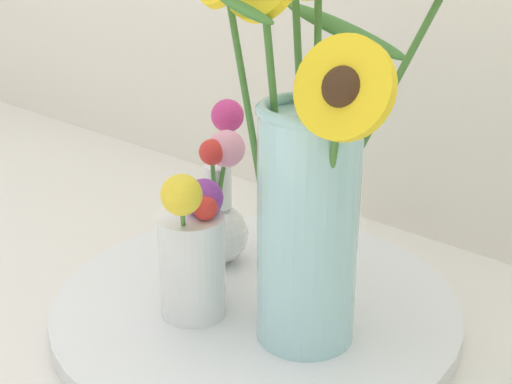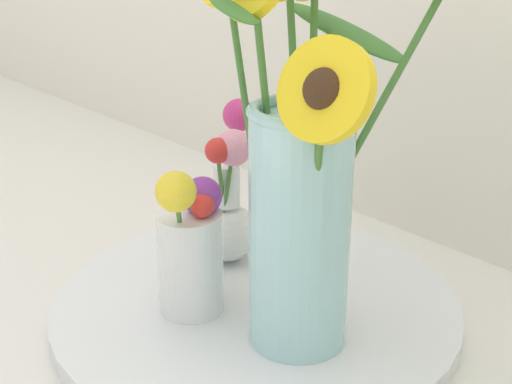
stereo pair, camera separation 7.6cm
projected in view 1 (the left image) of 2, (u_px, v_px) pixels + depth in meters
The scene contains 5 objects.
ground_plane at pixel (192, 362), 0.74m from camera, with size 6.00×6.00×0.00m, color silver.
serving_tray at pixel (256, 306), 0.82m from camera, with size 0.46×0.46×0.02m.
mason_jar_sunflowers at pixel (309, 184), 0.68m from camera, with size 0.27×0.23×0.41m.
vase_small_center at pixel (193, 251), 0.76m from camera, with size 0.08×0.09×0.17m.
vase_bulb_right at pixel (220, 204), 0.87m from camera, with size 0.08×0.10×0.20m.
Camera 1 is at (0.46, -0.42, 0.44)m, focal length 50.00 mm.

